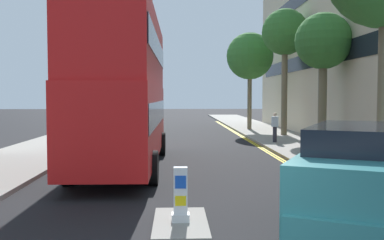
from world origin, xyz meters
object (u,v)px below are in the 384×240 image
double_decker_bus_away (124,86)px  taxi_minivan (362,186)px  pedestrian_far (275,127)px  keep_left_bollard (181,197)px

double_decker_bus_away → taxi_minivan: (5.17, -8.80, -1.96)m
taxi_minivan → pedestrian_far: bearing=82.4°
keep_left_bollard → double_decker_bus_away: double_decker_bus_away is taller
keep_left_bollard → taxi_minivan: bearing=-21.7°
double_decker_bus_away → taxi_minivan: bearing=-59.5°
keep_left_bollard → pedestrian_far: bearing=70.3°
double_decker_bus_away → keep_left_bollard: bearing=-75.2°
taxi_minivan → double_decker_bus_away: bearing=120.5°
pedestrian_far → double_decker_bus_away: bearing=-134.7°
double_decker_bus_away → pedestrian_far: size_ratio=6.69×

